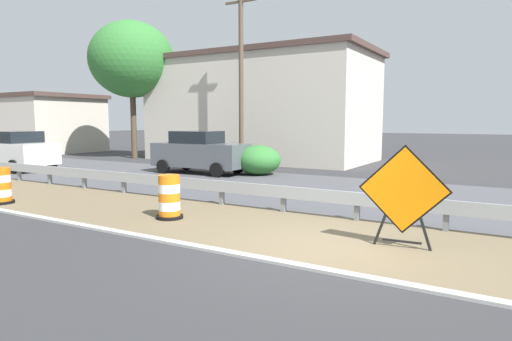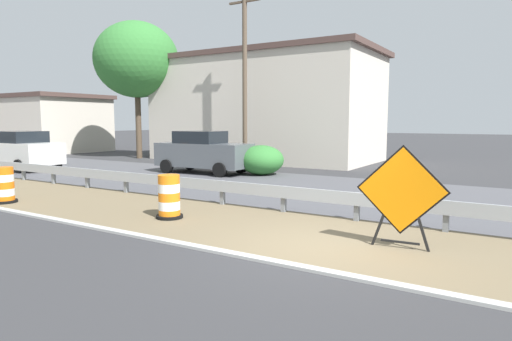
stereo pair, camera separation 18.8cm
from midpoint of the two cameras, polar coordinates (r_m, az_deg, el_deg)
ground_plane at (r=8.72m, az=8.70°, el=-9.78°), size 160.00×160.00×0.00m
median_dirt_strip at (r=9.40m, az=10.54°, el=-8.60°), size 3.92×120.00×0.01m
far_lane_asphalt at (r=14.81m, az=18.64°, el=-3.29°), size 7.60×120.00×0.00m
curb_near_edge at (r=7.59m, az=4.77°, el=-12.19°), size 0.20×120.00×0.11m
guardrail_median at (r=11.26m, az=8.47°, el=-3.37°), size 0.18×40.33×0.71m
warning_sign_diamond at (r=8.78m, az=18.95°, el=-2.86°), size 0.19×1.70×1.99m
traffic_barrel_nearest at (r=11.18m, az=-10.72°, el=-3.61°), size 0.67×0.67×1.09m
traffic_barrel_close at (r=14.98m, az=-29.56°, el=-1.84°), size 0.69×0.69×1.06m
car_lead_near_lane at (r=24.87m, az=-28.17°, el=2.34°), size 2.18×4.79×1.91m
car_mid_far_lane at (r=20.49m, az=-6.62°, el=2.39°), size 2.08×4.57×1.95m
roadside_shop_near at (r=27.56m, az=1.46°, el=8.18°), size 7.08×13.78×6.46m
roadside_shop_far at (r=40.75m, az=-27.24°, el=5.47°), size 6.52×13.77×4.40m
utility_pole_near at (r=22.79m, az=-1.23°, el=11.89°), size 0.24×1.80×8.83m
bush_roadside at (r=19.78m, az=0.97°, el=1.38°), size 2.03×2.03×1.33m
tree_roadside at (r=29.62m, az=-15.05°, el=13.67°), size 5.28×5.28×8.63m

